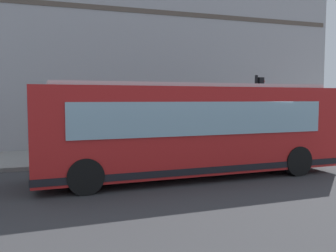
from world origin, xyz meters
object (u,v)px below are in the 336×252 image
object	(u,v)px
traffic_light_near_corner	(258,99)
pedestrian_by_light_pole	(119,134)
city_bus_nearside	(191,130)
pedestrian_near_building_entrance	(330,126)
fire_hydrant	(168,147)

from	to	relation	value
traffic_light_near_corner	pedestrian_by_light_pole	world-z (taller)	traffic_light_near_corner
city_bus_nearside	pedestrian_by_light_pole	distance (m)	3.94
pedestrian_near_building_entrance	traffic_light_near_corner	bearing A→B (deg)	97.10
traffic_light_near_corner	pedestrian_near_building_entrance	world-z (taller)	traffic_light_near_corner
traffic_light_near_corner	fire_hydrant	world-z (taller)	traffic_light_near_corner
city_bus_nearside	fire_hydrant	world-z (taller)	city_bus_nearside
city_bus_nearside	pedestrian_by_light_pole	size ratio (longest dim) A/B	5.89
pedestrian_by_light_pole	pedestrian_near_building_entrance	bearing A→B (deg)	-89.02
city_bus_nearside	traffic_light_near_corner	distance (m)	5.64
traffic_light_near_corner	pedestrian_by_light_pole	bearing A→B (deg)	86.46
traffic_light_near_corner	fire_hydrant	distance (m)	4.68
traffic_light_near_corner	fire_hydrant	xyz separation A→B (m)	(0.49, 4.17, -2.08)
fire_hydrant	pedestrian_by_light_pole	bearing A→B (deg)	92.58
pedestrian_near_building_entrance	city_bus_nearside	bearing A→B (deg)	111.96
traffic_light_near_corner	pedestrian_near_building_entrance	distance (m)	4.87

